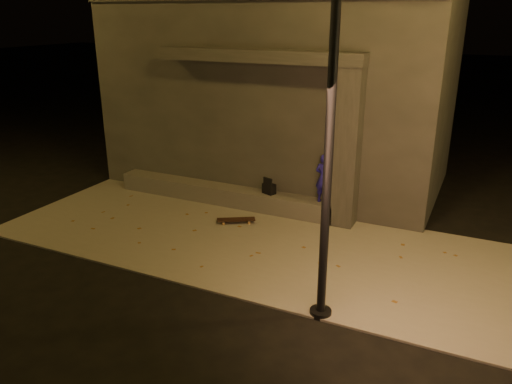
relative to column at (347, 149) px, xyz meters
The scene contains 10 objects.
ground 4.51m from the column, 114.39° to the right, with size 120.00×120.00×0.00m, color black.
sidewalk 3.04m from the column, 134.17° to the right, with size 11.00×4.40×0.04m, color slate.
building 3.92m from the column, 134.55° to the left, with size 9.00×5.10×5.22m.
ledge 3.57m from the column, behind, with size 6.00×0.55×0.45m, color #56524E.
column is the anchor object (origin of this frame).
canopy 2.93m from the column, behind, with size 5.00×0.70×0.28m, color #32302E.
skateboarder 0.91m from the column, behind, with size 0.43×0.28×1.18m, color #1F18A0.
backpack 2.24m from the column, behind, with size 0.36×0.29×0.43m.
skateboard 3.04m from the column, 155.01° to the right, with size 0.89×0.65×0.10m.
street_lamp_0 4.54m from the column, 79.19° to the right, with size 0.36×0.36×7.51m.
Camera 1 is at (4.48, -6.86, 4.70)m, focal length 35.00 mm.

